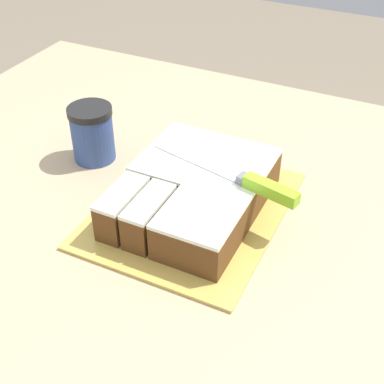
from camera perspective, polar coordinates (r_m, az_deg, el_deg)
The scene contains 5 objects.
countertop at distance 1.32m, azimuth -0.28°, elevation -17.59°, with size 1.40×1.10×0.94m.
cake_board at distance 0.97m, azimuth -0.00°, elevation -1.83°, with size 0.31×0.38×0.01m.
cake at distance 0.94m, azimuth 0.21°, elevation 0.07°, with size 0.23×0.30×0.07m.
knife at distance 0.89m, azimuth 6.71°, elevation 0.93°, with size 0.29×0.09×0.02m.
coffee_cup at distance 1.10m, azimuth -10.59°, elevation 6.17°, with size 0.09×0.09×0.12m.
Camera 1 is at (0.34, -0.68, 1.55)m, focal length 50.00 mm.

